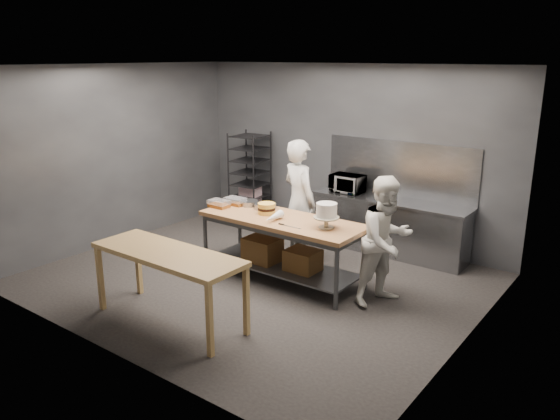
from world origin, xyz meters
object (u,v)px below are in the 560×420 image
speed_rack (250,179)px  microwave (347,183)px  work_table (281,241)px  chef_behind (299,201)px  near_counter (168,259)px  frosted_cake_stand (327,212)px  layer_cake (267,208)px  chef_right (386,241)px

speed_rack → microwave: bearing=2.2°
work_table → chef_behind: chef_behind is taller
speed_rack → near_counter: bearing=-63.7°
work_table → frosted_cake_stand: bearing=-1.4°
microwave → frosted_cake_stand: 2.11m
speed_rack → chef_behind: bearing=-29.7°
microwave → layer_cake: 1.90m
near_counter → chef_behind: chef_behind is taller
work_table → microwave: size_ratio=4.43×
near_counter → microwave: bearing=86.5°
chef_behind → layer_cake: 0.73m
frosted_cake_stand → layer_cake: bearing=176.7°
work_table → microwave: (-0.05, 1.93, 0.48)m
layer_cake → microwave: bearing=82.8°
layer_cake → chef_right: bearing=4.8°
chef_behind → layer_cake: size_ratio=7.57×
work_table → near_counter: 1.89m
speed_rack → chef_behind: 2.19m
chef_right → work_table: bearing=118.0°
microwave → frosted_cake_stand: size_ratio=1.58×
layer_cake → chef_behind: bearing=84.3°
chef_right → microwave: 2.36m
work_table → microwave: 1.99m
work_table → speed_rack: (-2.12, 1.85, 0.28)m
chef_behind → work_table: bearing=126.7°
near_counter → chef_right: size_ratio=1.18×
chef_right → layer_cake: bearing=115.5°
near_counter → microwave: size_ratio=3.69×
frosted_cake_stand → speed_rack: bearing=147.0°
near_counter → chef_behind: 2.63m
work_table → layer_cake: layer_cake is taller
chef_right → frosted_cake_stand: 0.86m
layer_cake → frosted_cake_stand: bearing=-3.3°
chef_behind → speed_rack: bearing=-8.8°
speed_rack → work_table: bearing=-41.2°
near_counter → layer_cake: layer_cake is taller
near_counter → layer_cake: bearing=90.2°
chef_right → microwave: chef_right is taller
speed_rack → chef_right: (3.65, -1.66, -0.01)m
microwave → frosted_cake_stand: frosted_cake_stand is taller
microwave → frosted_cake_stand: (0.81, -1.95, 0.09)m
chef_right → microwave: size_ratio=3.12×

